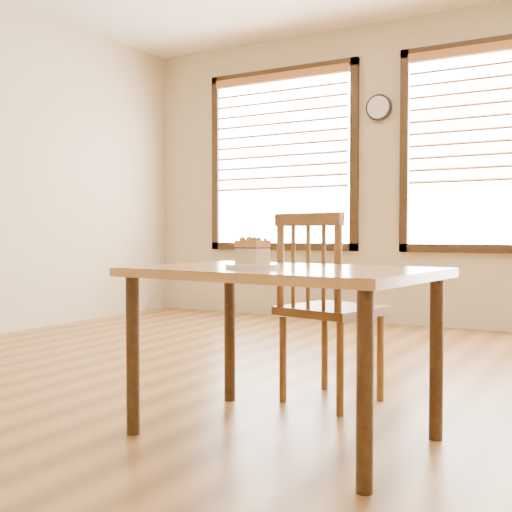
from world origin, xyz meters
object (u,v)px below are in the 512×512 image
(cafe_chair_main, at_px, (327,307))
(plate, at_px, (253,266))
(cake_slice, at_px, (252,251))
(cafe_table_main, at_px, (283,288))
(wall_clock, at_px, (379,108))

(cafe_chair_main, bearing_deg, plate, 100.89)
(cake_slice, bearing_deg, cafe_table_main, 67.52)
(cafe_chair_main, bearing_deg, wall_clock, -62.75)
(cafe_table_main, bearing_deg, plate, -119.05)
(cafe_table_main, height_order, cake_slice, cake_slice)
(wall_clock, distance_m, plate, 4.10)
(cafe_chair_main, height_order, cake_slice, cafe_chair_main)
(wall_clock, height_order, cafe_chair_main, wall_clock)
(cafe_table_main, relative_size, cake_slice, 9.43)
(wall_clock, xyz_separation_m, cafe_chair_main, (0.78, -3.05, -1.64))
(plate, height_order, cake_slice, cake_slice)
(cafe_table_main, xyz_separation_m, cafe_chair_main, (-0.06, 0.62, -0.15))
(wall_clock, relative_size, cafe_chair_main, 0.26)
(cafe_chair_main, xyz_separation_m, plate, (-0.03, -0.74, 0.25))
(cafe_chair_main, distance_m, plate, 0.78)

